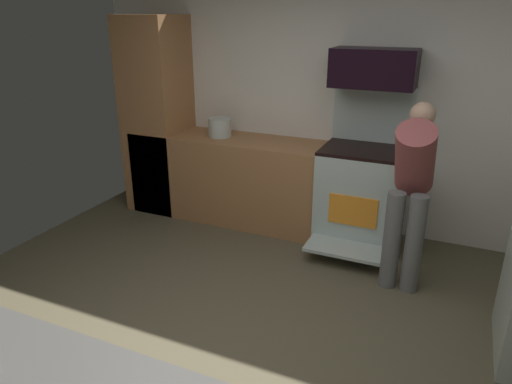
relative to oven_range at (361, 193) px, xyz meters
name	(u,v)px	position (x,y,z in m)	size (l,w,h in m)	color
ground_plane	(234,354)	(-0.39, -1.97, -0.52)	(5.20, 4.80, 0.02)	brown
wall_back	(336,100)	(-0.39, 0.37, 0.79)	(5.20, 0.12, 2.60)	silver
lower_cabinet_run	(240,180)	(-1.29, 0.01, -0.06)	(2.40, 0.60, 0.90)	#9E6B40
cabinet_column	(158,116)	(-2.29, 0.01, 0.54)	(0.60, 0.60, 2.10)	#9E6B40
oven_range	(361,193)	(0.00, 0.00, 0.00)	(0.76, 0.97, 1.49)	#B1C1BC
microwave	(374,68)	(0.00, 0.09, 1.15)	(0.74, 0.38, 0.34)	black
person_cook	(411,185)	(0.49, -0.59, 0.36)	(0.31, 0.58, 1.47)	slate
stock_pot	(220,127)	(-1.52, 0.01, 0.49)	(0.24, 0.24, 0.19)	#B6C0B7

